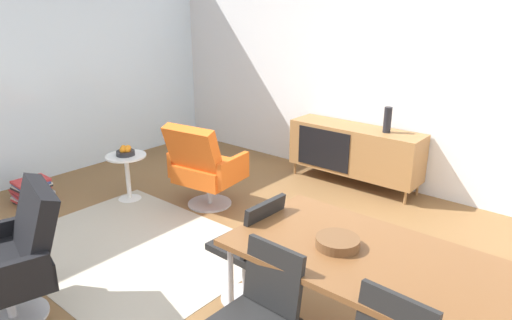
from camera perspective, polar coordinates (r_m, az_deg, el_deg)
The scene contains 15 objects.
ground_plane at distance 4.00m, azimuth -3.42°, elevation -12.76°, with size 8.32×8.32×0.00m, color brown.
wall_back at distance 5.62m, azimuth 15.12°, elevation 11.19°, with size 6.80×0.12×2.80m, color white.
wall_window_left at distance 6.12m, azimuth -26.52°, elevation 10.47°, with size 0.12×5.60×2.80m, color silver.
sideboard at distance 5.60m, azimuth 12.15°, elevation 1.29°, with size 1.60×0.45×0.72m.
vase_cobalt at distance 5.33m, azimuth 16.06°, elevation 4.82°, with size 0.09×0.09×0.29m.
dining_table at distance 2.77m, azimuth 13.71°, elevation -12.08°, with size 1.60×0.90×0.74m.
wooden_bowl_on_table at distance 2.78m, azimuth 10.12°, elevation -10.05°, with size 0.26×0.26×0.06m, color brown.
dining_chair_front_left at distance 2.66m, azimuth 0.39°, elevation -18.93°, with size 0.41×0.43×0.86m.
dining_chair_near_window at distance 3.31m, azimuth -0.69°, elevation -10.64°, with size 0.44×0.41×0.86m.
lounge_chair_red at distance 4.87m, azimuth -6.46°, elevation -0.74°, with size 0.78×0.73×0.95m.
armchair_black_shell at distance 3.59m, azimuth -28.07°, elevation -10.57°, with size 0.83×0.79×0.95m.
side_table_round at distance 5.28m, azimuth -15.73°, elevation -1.46°, with size 0.44×0.44×0.52m.
fruit_bowl at distance 5.20m, azimuth -15.95°, elevation 1.04°, with size 0.20×0.20×0.11m.
magazine_stack at distance 5.69m, azimuth -26.12°, elevation -3.41°, with size 0.34×0.41×0.25m.
area_rug at distance 4.36m, azimuth -15.07°, elevation -10.52°, with size 2.20×1.70×0.01m, color #B7AD99.
Camera 1 is at (2.36, -2.45, 2.11)m, focal length 32.10 mm.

